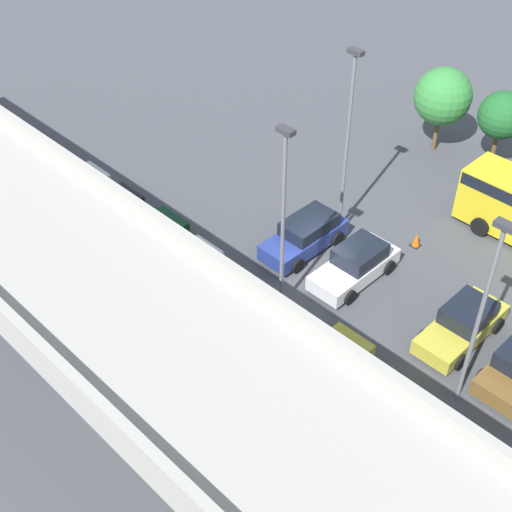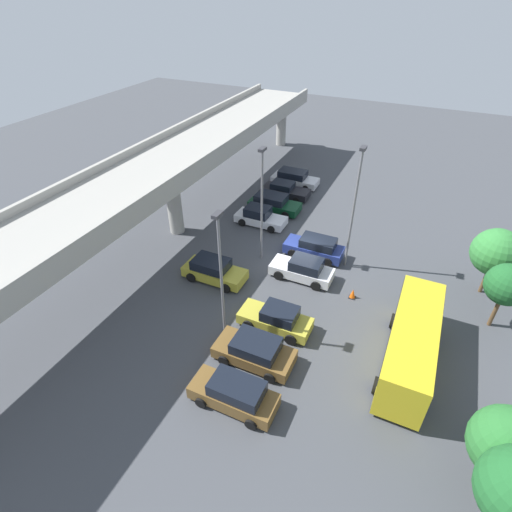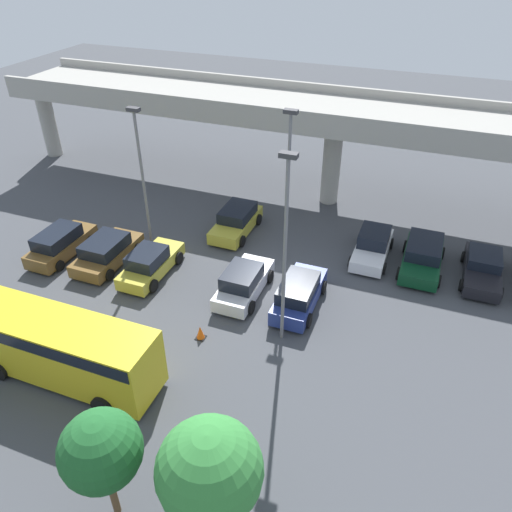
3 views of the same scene
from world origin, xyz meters
TOP-DOWN VIEW (x-y plane):
  - ground_plane at (0.00, 0.00)m, footprint 99.56×99.56m
  - highway_overpass at (0.00, 11.03)m, footprint 47.66×6.21m
  - parked_car_0 at (-12.72, -1.07)m, footprint 1.97×4.47m
  - parked_car_1 at (-9.77, -0.80)m, footprint 2.25×4.48m
  - parked_car_2 at (-6.92, -0.91)m, footprint 1.99×4.47m
  - parked_car_3 at (-4.33, 4.96)m, footprint 2.13×4.47m
  - parked_car_4 at (-1.55, -0.71)m, footprint 2.03×4.44m
  - parked_car_5 at (1.38, -0.64)m, footprint 1.99×4.46m
  - parked_car_6 at (4.01, 5.18)m, footprint 2.03×4.40m
  - parked_car_7 at (6.78, 5.07)m, footprint 2.26×4.64m
  - parked_car_8 at (9.90, 5.17)m, footprint 2.08×4.57m
  - parked_car_9 at (12.72, 5.28)m, footprint 2.18×4.72m
  - shuttle_bus at (-6.40, -8.54)m, footprint 8.38×2.64m
  - lamp_post_near_aisle at (-8.54, 1.81)m, footprint 0.70×0.35m
  - lamp_post_mid_lot at (1.32, -3.08)m, footprint 0.70×0.35m
  - lamp_post_by_overpass at (-0.51, 2.99)m, footprint 0.70×0.35m
  - tree_front_centre at (-11.52, -12.62)m, footprint 3.09×3.09m
  - tree_front_right at (-1.09, -12.83)m, footprint 2.50×2.50m
  - tree_front_far_right at (2.18, -12.30)m, footprint 3.11×3.11m
  - traffic_cone at (-2.17, -4.49)m, footprint 0.44×0.44m

SIDE VIEW (x-z plane):
  - ground_plane at x=0.00m, z-range 0.00..0.00m
  - traffic_cone at x=-2.17m, z-range -0.02..0.68m
  - parked_car_8 at x=9.90m, z-range -0.05..1.37m
  - parked_car_6 at x=4.01m, z-range -0.07..1.52m
  - parked_car_9 at x=12.72m, z-range -0.03..1.49m
  - parked_car_2 at x=-6.92m, z-range -0.06..1.53m
  - parked_car_1 at x=-9.77m, z-range -0.04..1.53m
  - parked_car_7 at x=6.78m, z-range -0.02..1.52m
  - parked_car_4 at x=-1.55m, z-range -0.06..1.57m
  - parked_car_3 at x=-4.33m, z-range -0.03..1.55m
  - parked_car_0 at x=-12.72m, z-range -0.04..1.61m
  - parked_car_5 at x=1.38m, z-range -0.03..1.60m
  - shuttle_bus at x=-6.40m, z-range 0.28..3.21m
  - tree_front_centre at x=-11.52m, z-range 0.61..4.92m
  - tree_front_right at x=-1.09m, z-range 0.97..5.43m
  - tree_front_far_right at x=2.18m, z-range 0.85..5.69m
  - lamp_post_near_aisle at x=-8.54m, z-range 0.69..8.93m
  - lamp_post_by_overpass at x=-0.51m, z-range 0.70..9.38m
  - lamp_post_mid_lot at x=1.32m, z-range 0.71..9.80m
  - highway_overpass at x=0.00m, z-range 2.30..9.34m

